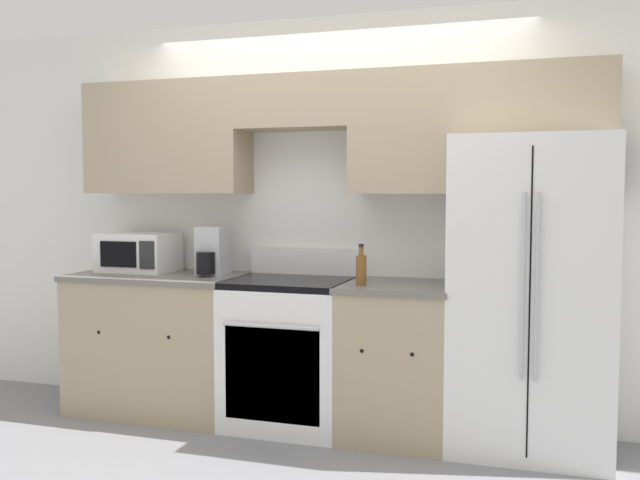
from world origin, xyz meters
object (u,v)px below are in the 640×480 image
Objects in this scene: oven_range at (290,352)px; refrigerator at (531,294)px; bottle at (361,269)px; microwave at (139,252)px.

oven_range is 1.51m from refrigerator.
refrigerator is at bearing 1.63° from oven_range.
bottle is (-0.95, -0.18, 0.13)m from refrigerator.
oven_range is at bearing 164.48° from bottle.
microwave is at bearing 171.69° from bottle.
refrigerator is at bearing 10.66° from bottle.
refrigerator reaches higher than bottle.
microwave is (-1.13, 0.10, 0.59)m from oven_range.
microwave reaches higher than bottle.
microwave is (-2.58, 0.06, 0.17)m from refrigerator.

